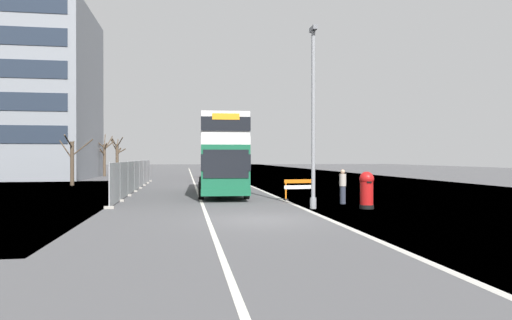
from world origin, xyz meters
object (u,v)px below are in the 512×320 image
Objects in this scene: pedestrian_at_kerb at (343,187)px; red_pillar_postbox at (367,188)px; car_oncoming_near at (216,171)px; car_receding_mid at (212,168)px; roadworks_barrier at (300,187)px; lamppost_foreground at (313,123)px; double_decker_bus at (221,155)px.

red_pillar_postbox is at bearing -80.66° from pedestrian_at_kerb.
car_receding_mid is at bearing 89.19° from car_oncoming_near.
lamppost_foreground is at bearing -96.19° from roadworks_barrier.
lamppost_foreground is at bearing -68.31° from double_decker_bus.
lamppost_foreground is 4.90× the size of red_pillar_postbox.
roadworks_barrier is 30.58m from car_receding_mid.
red_pillar_postbox reaches higher than roadworks_barrier.
car_oncoming_near is at bearing 98.51° from roadworks_barrier.
car_receding_mid is at bearing 98.04° from pedestrian_at_kerb.
pedestrian_at_kerb reaches higher than red_pillar_postbox.
car_receding_mid reaches higher than car_oncoming_near.
double_decker_bus is 11.00m from red_pillar_postbox.
lamppost_foreground reaches higher than red_pillar_postbox.
pedestrian_at_kerb is (4.77, -23.71, -0.15)m from car_oncoming_near.
lamppost_foreground is 4.78× the size of pedestrian_at_kerb.
red_pillar_postbox is 0.95× the size of roadworks_barrier.
double_decker_bus is 2.52× the size of car_receding_mid.
red_pillar_postbox is 35.40m from car_receding_mid.
car_oncoming_near is (-2.72, 25.51, -2.89)m from lamppost_foreground.
car_receding_mid is (-3.05, 30.42, 0.39)m from roadworks_barrier.
double_decker_bus is 6.47× the size of pedestrian_at_kerb.
double_decker_bus is 1.35× the size of lamppost_foreground.
car_receding_mid is at bearing 98.12° from red_pillar_postbox.
double_decker_bus is at bearing 111.69° from lamppost_foreground.
pedestrian_at_kerb is (5.54, -6.97, -1.65)m from double_decker_bus.
car_receding_mid is at bearing 95.73° from roadworks_barrier.
red_pillar_postbox is 5.02m from roadworks_barrier.
double_decker_bus is at bearing 122.82° from red_pillar_postbox.
car_receding_mid is (-5.00, 35.05, 0.18)m from red_pillar_postbox.
car_receding_mid is at bearing 88.01° from double_decker_bus.
pedestrian_at_kerb is (2.05, 1.80, -3.04)m from lamppost_foreground.
roadworks_barrier is 0.40× the size of car_receding_mid.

